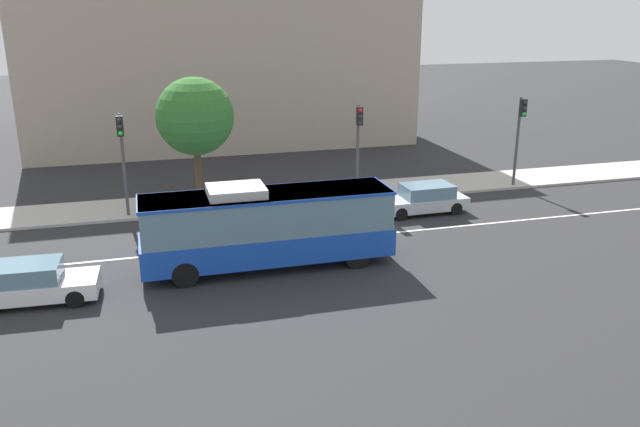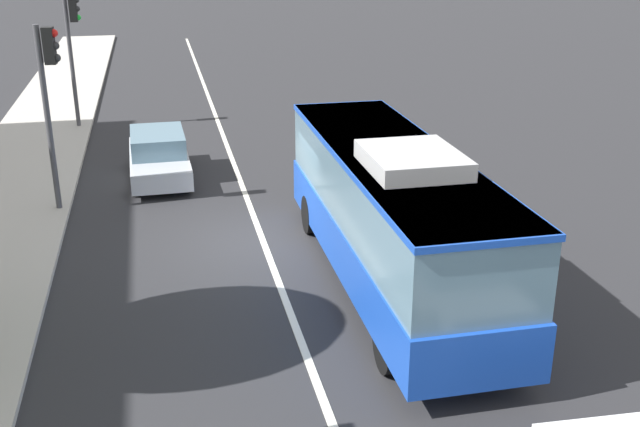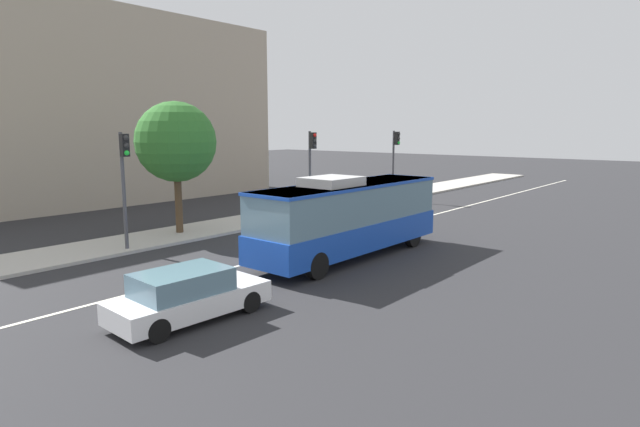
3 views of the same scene
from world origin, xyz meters
name	(u,v)px [view 1 (image 1 of 3)]	position (x,y,z in m)	size (l,w,h in m)	color
ground_plane	(327,239)	(0.00, 0.00, 0.00)	(160.00, 160.00, 0.00)	#28282B
sidewalk_kerb	(292,196)	(0.00, 6.86, 0.07)	(80.00, 3.64, 0.14)	#B2ADA3
lane_centre_line	(327,239)	(0.00, 0.00, 0.01)	(76.00, 0.16, 0.01)	silver
transit_bus	(267,224)	(-3.17, -2.43, 1.81)	(10.01, 2.54, 3.46)	#1947B7
sedan_silver	(424,199)	(5.84, 2.47, 0.72)	(4.54, 1.90, 1.46)	#B7BABF
sedan_white	(30,283)	(-11.95, -3.37, 0.72)	(4.58, 2.01, 1.46)	white
traffic_light_near_corner	(520,127)	(12.88, 5.37, 3.56)	(0.32, 0.62, 5.20)	#47474C
traffic_light_mid_block	(359,136)	(3.22, 5.17, 3.56)	(0.34, 0.62, 5.20)	#47474C
traffic_light_far_corner	(122,148)	(-8.65, 5.48, 3.56)	(0.32, 0.62, 5.20)	#47474C
street_tree_kerbside_left	(195,117)	(-5.00, 6.93, 4.68)	(3.98, 3.98, 6.69)	#4C3823
office_block_background	(215,48)	(-1.55, 26.39, 6.80)	(27.81, 16.87, 13.60)	tan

